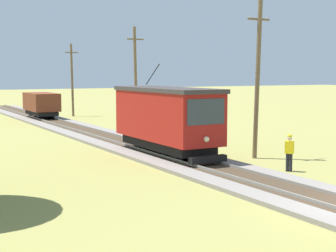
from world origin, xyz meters
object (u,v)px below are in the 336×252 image
object	(u,v)px
red_tram	(166,117)
freight_car	(41,104)
track_worker	(289,151)
utility_pole_mid	(136,78)
utility_pole_far	(72,79)
utility_pole_near_tram	(257,78)

from	to	relation	value
red_tram	freight_car	size ratio (longest dim) A/B	1.64
red_tram	track_worker	xyz separation A→B (m)	(3.08, -6.42, -1.21)
utility_pole_mid	utility_pole_far	size ratio (longest dim) A/B	1.08
utility_pole_far	track_worker	xyz separation A→B (m)	(-0.97, -34.72, -2.92)
red_tram	track_worker	distance (m)	7.22
utility_pole_far	track_worker	world-z (taller)	utility_pole_far
freight_car	utility_pole_mid	size ratio (longest dim) A/B	0.63
utility_pole_mid	track_worker	distance (m)	19.27
track_worker	red_tram	bearing A→B (deg)	84.42
red_tram	freight_car	xyz separation A→B (m)	(-0.00, 25.56, -0.64)
freight_car	utility_pole_far	xyz separation A→B (m)	(4.05, 2.75, 2.34)
freight_car	track_worker	size ratio (longest dim) A/B	2.91
utility_pole_far	track_worker	bearing A→B (deg)	-91.61
red_tram	utility_pole_far	size ratio (longest dim) A/B	1.12
utility_pole_near_tram	utility_pole_far	distance (m)	31.03
utility_pole_mid	utility_pole_near_tram	bearing A→B (deg)	-90.00
track_worker	freight_car	bearing A→B (deg)	64.31
utility_pole_near_tram	utility_pole_far	xyz separation A→B (m)	(0.00, 31.03, -0.41)
utility_pole_mid	utility_pole_far	bearing A→B (deg)	90.00
freight_car	utility_pole_mid	world-z (taller)	utility_pole_mid
red_tram	utility_pole_near_tram	world-z (taller)	utility_pole_near_tram
utility_pole_near_tram	utility_pole_far	size ratio (longest dim) A/B	1.11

